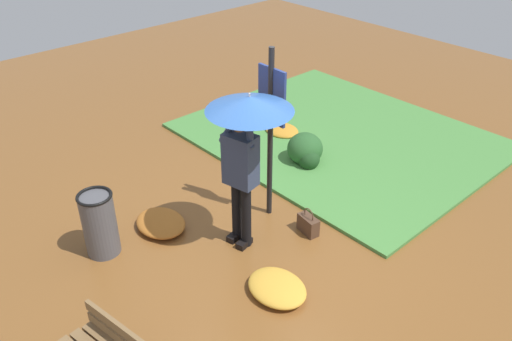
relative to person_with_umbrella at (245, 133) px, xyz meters
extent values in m
plane|color=brown|center=(0.19, 0.03, -1.55)|extent=(18.00, 18.00, 0.00)
cube|color=#47843D|center=(-1.05, 3.04, -1.53)|extent=(4.80, 4.00, 0.05)
cylinder|color=black|center=(-0.17, -0.01, -1.12)|extent=(0.12, 0.12, 0.86)
cylinder|color=black|center=(0.01, -0.01, -1.12)|extent=(0.12, 0.12, 0.86)
cube|color=black|center=(-0.17, -0.05, -1.51)|extent=(0.15, 0.24, 0.08)
cube|color=black|center=(0.01, -0.05, -1.51)|extent=(0.15, 0.24, 0.08)
cube|color=#2D3851|center=(-0.08, -0.01, -0.37)|extent=(0.42, 0.31, 0.64)
sphere|color=#8C664C|center=(-0.08, -0.01, 0.09)|extent=(0.20, 0.20, 0.20)
ellipsoid|color=black|center=(-0.08, -0.01, 0.12)|extent=(0.20, 0.20, 0.15)
cylinder|color=#2D3851|center=(-0.29, -0.04, -0.16)|extent=(0.18, 0.13, 0.18)
cylinder|color=#2D3851|center=(-0.25, -0.05, -0.07)|extent=(0.24, 0.11, 0.33)
cube|color=black|center=(-0.17, -0.03, 0.07)|extent=(0.07, 0.03, 0.14)
cylinder|color=#2D3851|center=(0.08, -0.01, -0.13)|extent=(0.11, 0.10, 0.09)
cylinder|color=#2D3851|center=(0.07, 0.00, -0.04)|extent=(0.10, 0.09, 0.23)
cylinder|color=#A5A5AD|center=(0.06, 0.01, 0.27)|extent=(0.02, 0.02, 0.41)
cone|color=#264C8C|center=(0.06, 0.01, 0.37)|extent=(0.96, 0.96, 0.16)
sphere|color=#A5A5AD|center=(0.06, 0.01, 0.48)|extent=(0.02, 0.02, 0.02)
cylinder|color=black|center=(-0.29, 0.66, -0.40)|extent=(0.07, 0.07, 2.30)
cube|color=navy|center=(-0.29, 0.68, 0.15)|extent=(0.44, 0.04, 0.70)
cube|color=silver|center=(-0.29, 0.70, 0.15)|extent=(0.38, 0.01, 0.64)
cube|color=#4C3323|center=(0.36, 0.73, -1.43)|extent=(0.32, 0.19, 0.24)
torus|color=#4C3323|center=(0.36, 0.73, -1.27)|extent=(0.18, 0.04, 0.18)
cylinder|color=#4C4C51|center=(-1.06, -1.38, -1.15)|extent=(0.40, 0.40, 0.80)
torus|color=black|center=(-1.06, -1.38, -0.74)|extent=(0.42, 0.42, 0.04)
ellipsoid|color=#285628|center=(-0.88, 1.98, -1.30)|extent=(0.55, 0.55, 0.50)
ellipsoid|color=#1E421E|center=(-0.71, 1.90, -1.39)|extent=(0.33, 0.33, 0.33)
ellipsoid|color=#A86023|center=(-0.99, -0.61, -1.47)|extent=(0.73, 0.58, 0.16)
ellipsoid|color=gold|center=(0.87, -0.32, -1.47)|extent=(0.71, 0.57, 0.16)
ellipsoid|color=#C68428|center=(-1.81, 2.41, -1.48)|extent=(0.64, 0.51, 0.14)
camera|label=1|loc=(3.84, -3.34, 2.65)|focal=36.75mm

